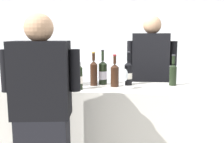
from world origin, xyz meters
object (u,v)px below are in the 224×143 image
at_px(person_server, 151,88).
at_px(person_guest, 43,126).
at_px(wine_bottle_0, 39,76).
at_px(wine_bottle_5, 38,72).
at_px(wine_bottle_4, 22,73).
at_px(wine_bottle_6, 94,72).
at_px(wine_bottle_8, 173,74).
at_px(wine_bottle_1, 128,73).
at_px(wine_bottle_3, 103,73).
at_px(wine_bottle_7, 115,74).
at_px(wine_glass, 125,76).
at_px(wine_bottle_2, 78,77).
at_px(ice_bucket, 71,73).

height_order(person_server, person_guest, person_server).
bearing_deg(wine_bottle_0, wine_bottle_5, 113.49).
bearing_deg(wine_bottle_4, wine_bottle_6, 1.91).
relative_size(wine_bottle_4, wine_bottle_8, 1.08).
distance_m(wine_bottle_5, wine_bottle_6, 0.57).
relative_size(wine_bottle_4, wine_bottle_5, 1.04).
relative_size(wine_bottle_1, wine_bottle_3, 0.96).
xyz_separation_m(wine_bottle_7, wine_glass, (0.10, -0.12, 0.01)).
bearing_deg(wine_bottle_5, wine_bottle_1, 5.18).
height_order(wine_bottle_0, wine_bottle_2, wine_bottle_2).
relative_size(wine_bottle_4, wine_glass, 1.73).
distance_m(wine_bottle_6, person_server, 0.89).
bearing_deg(ice_bucket, wine_glass, -15.38).
relative_size(wine_bottle_0, wine_bottle_8, 1.07).
bearing_deg(wine_bottle_1, person_server, 63.62).
distance_m(wine_bottle_4, person_server, 1.49).
height_order(wine_bottle_0, ice_bucket, wine_bottle_0).
bearing_deg(wine_bottle_7, person_server, 58.17).
relative_size(wine_bottle_6, person_guest, 0.21).
xyz_separation_m(wine_bottle_0, wine_bottle_4, (-0.24, 0.15, -0.00)).
xyz_separation_m(wine_bottle_5, person_server, (1.17, 0.60, -0.27)).
bearing_deg(wine_bottle_5, wine_bottle_2, -21.74).
bearing_deg(wine_bottle_5, person_guest, -66.47).
distance_m(wine_bottle_1, person_guest, 1.02).
xyz_separation_m(wine_bottle_7, wine_bottle_8, (0.57, 0.11, 0.00)).
bearing_deg(person_server, wine_bottle_6, -135.34).
height_order(wine_bottle_3, wine_glass, wine_bottle_3).
xyz_separation_m(wine_bottle_1, wine_bottle_3, (-0.26, -0.00, -0.00)).
relative_size(wine_bottle_3, wine_bottle_6, 1.04).
bearing_deg(wine_glass, ice_bucket, 164.62).
relative_size(wine_bottle_0, ice_bucket, 1.39).
bearing_deg(ice_bucket, wine_bottle_6, 0.45).
bearing_deg(wine_bottle_0, wine_bottle_4, 148.12).
height_order(wine_bottle_5, person_guest, person_guest).
bearing_deg(wine_bottle_1, wine_bottle_4, -174.98).
distance_m(wine_bottle_0, wine_bottle_4, 0.28).
height_order(wine_bottle_8, person_guest, person_guest).
bearing_deg(person_guest, wine_bottle_1, 50.98).
xyz_separation_m(wine_glass, ice_bucket, (-0.55, 0.15, -0.01)).
bearing_deg(wine_bottle_8, ice_bucket, -175.44).
height_order(wine_bottle_1, wine_bottle_6, wine_bottle_1).
relative_size(wine_bottle_0, person_server, 0.19).
bearing_deg(wine_bottle_1, wine_bottle_5, -174.82).
relative_size(wine_bottle_3, person_server, 0.21).
height_order(wine_bottle_4, ice_bucket, wine_bottle_4).
height_order(wine_bottle_6, person_guest, person_guest).
height_order(wine_bottle_6, wine_bottle_7, wine_bottle_6).
relative_size(wine_bottle_1, wine_bottle_8, 1.09).
relative_size(wine_bottle_4, wine_bottle_6, 0.99).
height_order(wine_bottle_1, wine_bottle_7, wine_bottle_1).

